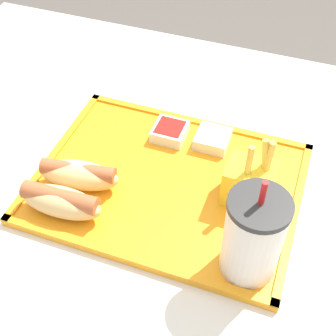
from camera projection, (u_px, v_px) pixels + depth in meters
The scene contains 8 objects.
dining_table at pixel (183, 311), 0.97m from camera, with size 1.23×0.87×0.72m.
food_tray at pixel (168, 183), 0.72m from camera, with size 0.40×0.31×0.01m.
soda_cup at pixel (253, 236), 0.57m from camera, with size 0.08×0.08×0.17m.
hot_dog_far at pixel (61, 201), 0.66m from camera, with size 0.12×0.05×0.05m.
hot_dog_near at pixel (79, 174), 0.70m from camera, with size 0.13×0.06×0.05m.
fries_carton at pixel (250, 181), 0.67m from camera, with size 0.07×0.06×0.11m.
sauce_cup_mayo at pixel (211, 138), 0.77m from camera, with size 0.05×0.05×0.02m.
sauce_cup_ketchup at pixel (170, 131), 0.78m from camera, with size 0.05×0.05×0.02m.
Camera 1 is at (-0.12, 0.43, 1.27)m, focal length 50.00 mm.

